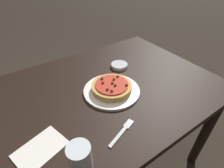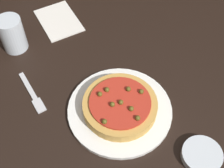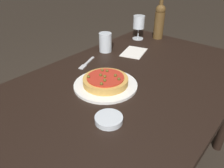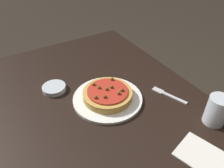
{
  "view_description": "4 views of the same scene",
  "coord_description": "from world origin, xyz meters",
  "px_view_note": "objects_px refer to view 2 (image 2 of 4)",
  "views": [
    {
      "loc": [
        -0.28,
        -0.63,
        1.32
      ],
      "look_at": [
        0.08,
        -0.1,
        0.82
      ],
      "focal_mm": 28.0,
      "sensor_mm": 36.0,
      "label": 1
    },
    {
      "loc": [
        0.56,
        -0.16,
        1.48
      ],
      "look_at": [
        0.08,
        -0.06,
        0.82
      ],
      "focal_mm": 50.0,
      "sensor_mm": 36.0,
      "label": 2
    },
    {
      "loc": [
        0.74,
        0.53,
        1.26
      ],
      "look_at": [
        0.12,
        -0.0,
        0.77
      ],
      "focal_mm": 35.0,
      "sensor_mm": 36.0,
      "label": 3
    },
    {
      "loc": [
        -0.5,
        0.29,
        1.34
      ],
      "look_at": [
        0.12,
        -0.08,
        0.8
      ],
      "focal_mm": 35.0,
      "sensor_mm": 36.0,
      "label": 4
    }
  ],
  "objects_px": {
    "pizza": "(120,105)",
    "water_cup": "(12,34)",
    "dining_table": "(127,94)",
    "fork": "(33,94)",
    "dinner_plate": "(120,110)",
    "side_bowl": "(202,155)"
  },
  "relations": [
    {
      "from": "dinner_plate",
      "to": "side_bowl",
      "type": "relative_size",
      "value": 2.83
    },
    {
      "from": "dining_table",
      "to": "pizza",
      "type": "distance_m",
      "value": 0.17
    },
    {
      "from": "dining_table",
      "to": "fork",
      "type": "distance_m",
      "value": 0.3
    },
    {
      "from": "dining_table",
      "to": "water_cup",
      "type": "bearing_deg",
      "value": -121.32
    },
    {
      "from": "water_cup",
      "to": "pizza",
      "type": "bearing_deg",
      "value": 41.84
    },
    {
      "from": "dinner_plate",
      "to": "water_cup",
      "type": "distance_m",
      "value": 0.42
    },
    {
      "from": "dining_table",
      "to": "water_cup",
      "type": "xyz_separation_m",
      "value": [
        -0.2,
        -0.33,
        0.14
      ]
    },
    {
      "from": "pizza",
      "to": "water_cup",
      "type": "bearing_deg",
      "value": -138.16
    },
    {
      "from": "dining_table",
      "to": "pizza",
      "type": "xyz_separation_m",
      "value": [
        0.11,
        -0.05,
        0.12
      ]
    },
    {
      "from": "dinner_plate",
      "to": "pizza",
      "type": "bearing_deg",
      "value": -5.77
    },
    {
      "from": "pizza",
      "to": "fork",
      "type": "height_order",
      "value": "pizza"
    },
    {
      "from": "pizza",
      "to": "water_cup",
      "type": "relative_size",
      "value": 1.79
    },
    {
      "from": "side_bowl",
      "to": "fork",
      "type": "relative_size",
      "value": 0.65
    },
    {
      "from": "pizza",
      "to": "water_cup",
      "type": "xyz_separation_m",
      "value": [
        -0.31,
        -0.28,
        0.03
      ]
    },
    {
      "from": "water_cup",
      "to": "fork",
      "type": "relative_size",
      "value": 0.73
    },
    {
      "from": "dining_table",
      "to": "dinner_plate",
      "type": "distance_m",
      "value": 0.15
    },
    {
      "from": "dinner_plate",
      "to": "fork",
      "type": "xyz_separation_m",
      "value": [
        -0.11,
        -0.24,
        -0.0
      ]
    },
    {
      "from": "dining_table",
      "to": "fork",
      "type": "xyz_separation_m",
      "value": [
        0.01,
        -0.29,
        0.09
      ]
    },
    {
      "from": "side_bowl",
      "to": "fork",
      "type": "bearing_deg",
      "value": -124.51
    },
    {
      "from": "dining_table",
      "to": "pizza",
      "type": "relative_size",
      "value": 6.91
    },
    {
      "from": "fork",
      "to": "pizza",
      "type": "bearing_deg",
      "value": 46.0
    },
    {
      "from": "side_bowl",
      "to": "fork",
      "type": "distance_m",
      "value": 0.5
    }
  ]
}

